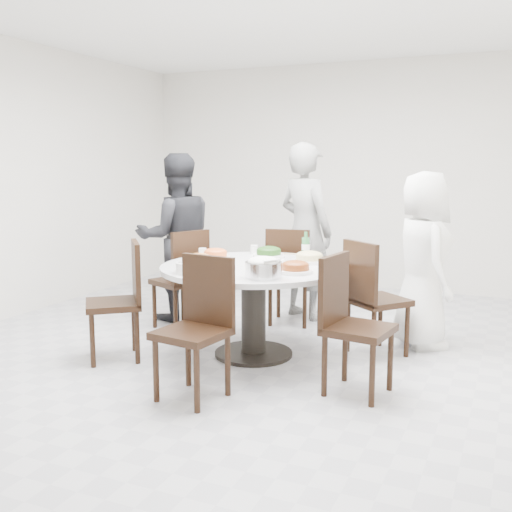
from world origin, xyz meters
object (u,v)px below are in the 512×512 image
at_px(chair_s, 192,330).
at_px(diner_right, 423,260).
at_px(chair_nw, 179,279).
at_px(diner_middle, 305,231).
at_px(chair_ne, 378,298).
at_px(chair_sw, 113,301).
at_px(soup_bowl, 193,267).
at_px(diner_left, 176,237).
at_px(rice_bowl, 263,270).
at_px(chair_n, 291,276).
at_px(dining_table, 254,311).
at_px(beverage_bottle, 306,245).
at_px(chair_se, 359,326).

distance_m(chair_s, diner_right, 2.21).
distance_m(chair_nw, diner_middle, 1.37).
relative_size(chair_ne, chair_sw, 1.00).
xyz_separation_m(chair_s, diner_middle, (-0.02, 2.36, 0.41)).
height_order(diner_middle, soup_bowl, diner_middle).
relative_size(chair_s, diner_left, 0.57).
distance_m(chair_s, rice_bowl, 0.71).
relative_size(chair_n, diner_middle, 0.54).
distance_m(dining_table, diner_left, 1.49).
distance_m(dining_table, chair_sw, 1.13).
distance_m(chair_nw, diner_left, 0.51).
xyz_separation_m(diner_middle, soup_bowl, (-0.25, -1.83, -0.09)).
bearing_deg(chair_sw, diner_left, 149.45).
bearing_deg(rice_bowl, chair_ne, 53.71).
bearing_deg(chair_sw, beverage_bottle, 90.37).
relative_size(chair_ne, beverage_bottle, 4.10).
distance_m(dining_table, soup_bowl, 0.69).
bearing_deg(chair_ne, diner_right, -87.68).
xyz_separation_m(chair_n, beverage_bottle, (0.34, -0.57, 0.39)).
relative_size(chair_nw, soup_bowl, 3.59).
bearing_deg(chair_ne, chair_s, 96.21).
relative_size(chair_nw, beverage_bottle, 4.10).
xyz_separation_m(chair_s, soup_bowl, (-0.28, 0.52, 0.32)).
height_order(chair_ne, soup_bowl, chair_ne).
bearing_deg(chair_s, chair_n, 100.27).
bearing_deg(chair_se, soup_bowl, 99.01).
xyz_separation_m(diner_left, soup_bowl, (0.91, -1.25, -0.04)).
bearing_deg(diner_left, chair_sw, 56.89).
bearing_deg(chair_se, diner_left, 68.75).
distance_m(chair_ne, beverage_bottle, 0.76).
bearing_deg(diner_left, chair_se, 108.62).
relative_size(chair_s, soup_bowl, 3.59).
bearing_deg(chair_n, rice_bowl, 94.93).
bearing_deg(dining_table, diner_middle, 91.18).
height_order(chair_se, diner_left, diner_left).
height_order(dining_table, chair_ne, chair_ne).
xyz_separation_m(dining_table, beverage_bottle, (0.27, 0.50, 0.49)).
bearing_deg(soup_bowl, rice_bowl, 3.52).
distance_m(chair_ne, chair_se, 0.90).
distance_m(chair_nw, soup_bowl, 1.23).
height_order(chair_n, diner_left, diner_left).
height_order(chair_sw, rice_bowl, chair_sw).
bearing_deg(chair_nw, chair_sw, 22.22).
bearing_deg(chair_se, diner_right, -1.34).
bearing_deg(soup_bowl, diner_right, 41.09).
xyz_separation_m(chair_ne, diner_right, (0.29, 0.39, 0.28)).
xyz_separation_m(chair_nw, chair_se, (1.97, -0.94, 0.00)).
bearing_deg(dining_table, chair_nw, 154.39).
height_order(chair_ne, chair_sw, same).
bearing_deg(chair_n, soup_bowl, 74.29).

